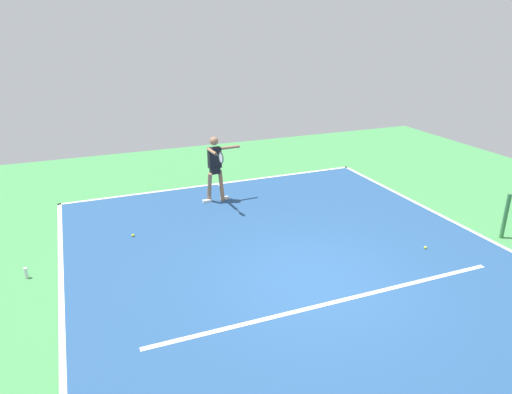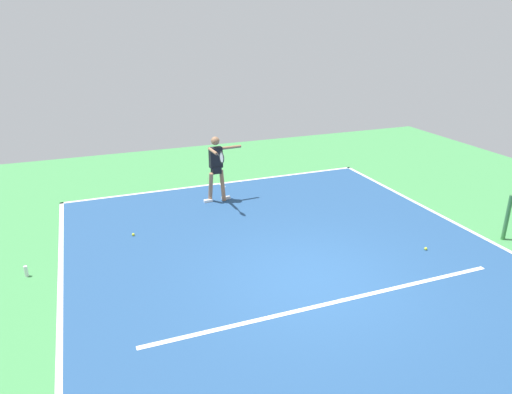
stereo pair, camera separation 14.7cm
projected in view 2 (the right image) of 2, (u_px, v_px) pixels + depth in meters
ground_plane at (312, 279)px, 8.94m from camera, size 21.31×21.31×0.00m
court_surface at (312, 279)px, 8.94m from camera, size 9.14×12.11×0.00m
court_line_baseline_near at (221, 183)px, 14.18m from camera, size 9.14×0.10×0.01m
court_line_sideline_left at (491, 242)px, 10.46m from camera, size 0.10×12.11×0.01m
court_line_sideline_right at (60, 332)px, 7.42m from camera, size 0.10×12.11×0.01m
court_line_service at (334, 302)px, 8.21m from camera, size 6.85×0.10×0.01m
court_line_centre_mark at (222, 185)px, 14.00m from camera, size 0.10×0.30×0.01m
net_post at (507, 218)px, 10.39m from camera, size 0.09×0.09×1.07m
tennis_player at (217, 164)px, 12.44m from camera, size 1.11×1.23×1.81m
tennis_ball_near_player at (426, 249)px, 10.07m from camera, size 0.07×0.07×0.07m
tennis_ball_far_corner at (133, 235)px, 10.73m from camera, size 0.07×0.07×0.07m
water_bottle at (26, 271)px, 9.01m from camera, size 0.07×0.07×0.22m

